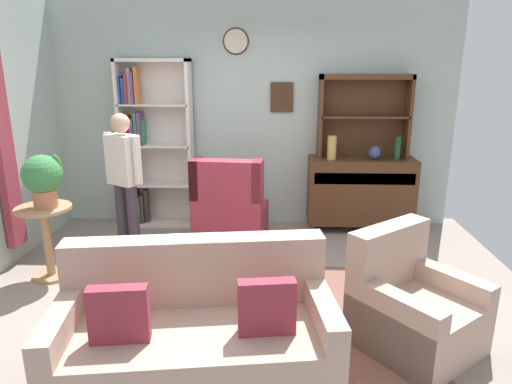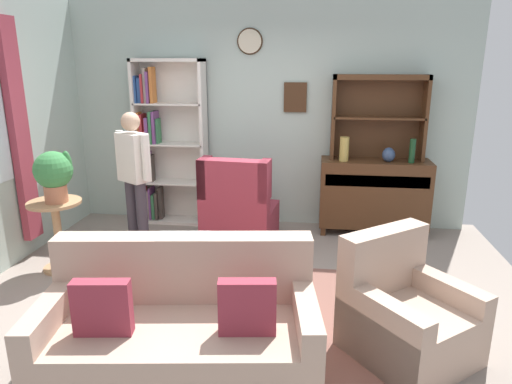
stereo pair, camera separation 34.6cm
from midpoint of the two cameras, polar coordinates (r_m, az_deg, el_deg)
name	(u,v)px [view 2 (the right image)]	position (r m, az deg, el deg)	size (l,w,h in m)	color
ground_plane	(242,299)	(4.27, 0.66, -13.20)	(5.40, 4.60, 0.02)	gray
wall_back	(268,115)	(5.89, 3.18, 9.45)	(5.00, 0.09, 2.80)	#ADC1B7
area_rug	(260,317)	(3.99, 3.09, -15.27)	(2.56, 2.00, 0.01)	brown
bookshelf	(165,144)	(6.00, -9.58, 5.88)	(0.90, 0.30, 2.10)	silver
sideboard	(374,193)	(5.85, 16.05, -0.16)	(1.30, 0.45, 0.92)	#4C2D19
sideboard_hutch	(379,106)	(5.77, 16.70, 10.22)	(1.10, 0.26, 1.00)	#4C2D19
vase_tall	(344,149)	(5.60, 12.64, 5.21)	(0.11, 0.11, 0.29)	tan
vase_round	(389,155)	(5.70, 17.82, 4.41)	(0.15, 0.15, 0.17)	#33476B
bottle_wine	(412,151)	(5.72, 20.47, 4.78)	(0.07, 0.07, 0.28)	#194223
couch_floral	(181,332)	(3.25, -6.15, -16.96)	(1.90, 1.09, 0.90)	tan
armchair_floral	(405,317)	(3.66, 20.74, -14.33)	(1.07, 1.08, 0.88)	tan
wingback_chair	(239,213)	(5.30, -0.28, -2.62)	(0.85, 0.87, 1.05)	maroon
plant_stand	(57,228)	(4.99, -21.61, -4.20)	(0.52, 0.52, 0.73)	#A87F56
potted_plant_large	(55,173)	(4.79, -21.83, 2.23)	(0.37, 0.37, 0.51)	#AD6B4C
potted_plant_small	(105,256)	(4.90, -16.30, -7.68)	(0.20, 0.20, 0.27)	gray
person_reading	(134,173)	(5.08, -13.00, 2.29)	(0.48, 0.35, 1.56)	#38333D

